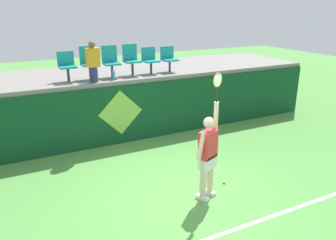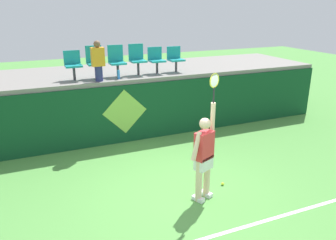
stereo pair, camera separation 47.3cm
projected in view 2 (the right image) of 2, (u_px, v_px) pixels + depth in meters
ground_plane at (183, 194)px, 6.99m from camera, size 40.00×40.00×0.00m
court_back_wall at (134, 112)px, 9.55m from camera, size 12.87×0.20×1.66m
spectator_platform at (119, 72)px, 10.53m from camera, size 12.87×3.02×0.12m
court_baseline_stripe at (219, 234)px, 5.75m from camera, size 11.59×0.08×0.01m
tennis_player at (204, 154)px, 6.52m from camera, size 0.71×0.39×2.55m
tennis_ball at (223, 184)px, 7.31m from camera, size 0.07×0.07×0.07m
water_bottle at (119, 75)px, 9.24m from camera, size 0.07×0.07×0.25m
stadium_chair_0 at (73, 63)px, 9.07m from camera, size 0.44×0.42×0.78m
stadium_chair_1 at (95, 60)px, 9.29m from camera, size 0.44×0.42×0.89m
stadium_chair_2 at (117, 60)px, 9.52m from camera, size 0.44×0.42×0.88m
stadium_chair_3 at (137, 58)px, 9.74m from camera, size 0.44×0.42×0.88m
stadium_chair_4 at (156, 59)px, 9.97m from camera, size 0.44×0.42×0.76m
stadium_chair_5 at (175, 58)px, 10.20m from camera, size 0.44×0.42×0.75m
spectator_0 at (98, 61)px, 8.87m from camera, size 0.34×0.20×1.07m
wall_signage_mount at (126, 142)px, 9.62m from camera, size 1.27×0.01×1.55m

